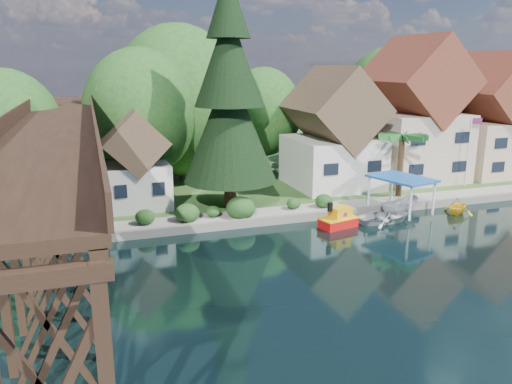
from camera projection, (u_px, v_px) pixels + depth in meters
The scene contains 18 objects.
ground at pixel (346, 260), 30.42m from camera, with size 140.00×140.00×0.00m, color black.
bank at pixel (214, 159), 61.61m from camera, with size 140.00×52.00×0.50m, color #294C1E.
seawall at pixel (343, 213), 38.92m from camera, with size 60.00×0.40×0.62m, color slate.
promenade at pixel (357, 204), 40.68m from camera, with size 50.00×2.60×0.06m, color gray.
trestle_bridge at pixel (62, 175), 28.94m from camera, with size 4.12×44.18×9.30m.
house_left at pixel (333, 137), 46.00m from camera, with size 7.64×8.64×11.02m.
house_center at pixel (413, 119), 48.90m from camera, with size 8.65×9.18×13.89m.
house_right at pixel (490, 123), 51.36m from camera, with size 8.15×8.64×12.45m.
shed at pixel (136, 166), 39.42m from camera, with size 5.09×5.40×7.85m.
bg_trees at pixel (253, 110), 48.45m from camera, with size 49.90×13.30×10.57m.
shrubs at pixel (232, 207), 37.21m from camera, with size 15.76×2.47×1.70m.
conifer at pixel (229, 98), 37.80m from camera, with size 7.28×7.28×17.91m.
palm_tree at pixel (402, 139), 41.86m from camera, with size 4.53×4.53×5.75m.
flagpole at pixel (471, 144), 45.97m from camera, with size 0.98×0.31×6.45m.
tugboat at pixel (339, 219), 36.48m from camera, with size 3.06×2.13×2.02m.
boat_white_a at pixel (385, 216), 37.77m from camera, with size 3.16×4.43×0.92m, color silver.
boat_canopy at pixel (400, 199), 39.26m from camera, with size 4.40×5.45×3.07m.
boat_yellow at pixel (458, 205), 39.75m from camera, with size 2.39×2.77×1.46m, color yellow.
Camera 1 is at (-14.23, -25.24, 11.57)m, focal length 35.00 mm.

